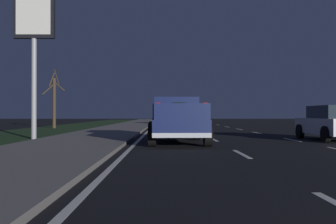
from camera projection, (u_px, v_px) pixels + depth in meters
The scene contains 9 objects.
ground at pixel (218, 130), 29.02m from camera, with size 144.00×144.00×0.00m, color black.
sidewalk_shoulder at pixel (118, 129), 28.96m from camera, with size 108.00×4.00×0.12m, color slate.
grass_verge at pixel (51, 130), 28.92m from camera, with size 108.00×6.00×0.01m, color #1E3819.
lane_markings at pixel (176, 128), 31.92m from camera, with size 108.00×7.04×0.01m.
pickup_truck at pixel (177, 119), 15.79m from camera, with size 5.48×2.39×1.87m.
sedan_white at pixel (333, 123), 17.25m from camera, with size 4.41×2.04×1.54m.
sedan_black at pixel (170, 118), 43.74m from camera, with size 4.42×2.06×1.54m.
gas_price_sign at pixel (34, 28), 18.14m from camera, with size 0.27×1.90×6.89m.
bare_tree_far at pixel (54, 100), 32.22m from camera, with size 1.76×1.69×4.91m.
Camera 1 is at (-1.99, 3.98, 1.16)m, focal length 41.71 mm.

